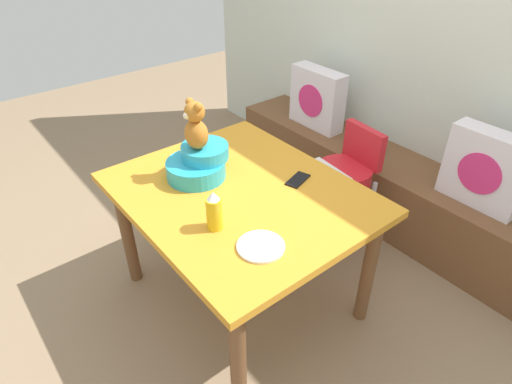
# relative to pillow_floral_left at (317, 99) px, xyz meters

# --- Properties ---
(ground_plane) EXTENTS (8.00, 8.00, 0.00)m
(ground_plane) POSITION_rel_pillow_floral_left_xyz_m (0.68, -1.24, -0.68)
(ground_plane) COLOR #8C7256
(back_wall) EXTENTS (4.40, 0.10, 2.60)m
(back_wall) POSITION_rel_pillow_floral_left_xyz_m (0.68, 0.29, 0.62)
(back_wall) COLOR silver
(back_wall) RESTS_ON ground_plane
(window_bench) EXTENTS (2.60, 0.44, 0.46)m
(window_bench) POSITION_rel_pillow_floral_left_xyz_m (0.68, 0.02, -0.45)
(window_bench) COLOR brown
(window_bench) RESTS_ON ground_plane
(pillow_floral_left) EXTENTS (0.44, 0.15, 0.44)m
(pillow_floral_left) POSITION_rel_pillow_floral_left_xyz_m (0.00, 0.00, 0.00)
(pillow_floral_left) COLOR silver
(pillow_floral_left) RESTS_ON window_bench
(pillow_floral_right) EXTENTS (0.44, 0.15, 0.44)m
(pillow_floral_right) POSITION_rel_pillow_floral_left_xyz_m (1.30, 0.00, 0.00)
(pillow_floral_right) COLOR silver
(pillow_floral_right) RESTS_ON window_bench
(book_stack) EXTENTS (0.20, 0.14, 0.05)m
(book_stack) POSITION_rel_pillow_floral_left_xyz_m (0.48, 0.02, -0.19)
(book_stack) COLOR teal
(book_stack) RESTS_ON window_bench
(dining_table) EXTENTS (1.23, 1.02, 0.74)m
(dining_table) POSITION_rel_pillow_floral_left_xyz_m (0.68, -1.24, -0.04)
(dining_table) COLOR orange
(dining_table) RESTS_ON ground_plane
(highchair) EXTENTS (0.35, 0.47, 0.79)m
(highchair) POSITION_rel_pillow_floral_left_xyz_m (0.67, -0.42, -0.16)
(highchair) COLOR red
(highchair) RESTS_ON ground_plane
(infant_seat_teal) EXTENTS (0.30, 0.33, 0.16)m
(infant_seat_teal) POSITION_rel_pillow_floral_left_xyz_m (0.44, -1.31, 0.13)
(infant_seat_teal) COLOR #27A2C3
(infant_seat_teal) RESTS_ON dining_table
(teddy_bear) EXTENTS (0.13, 0.12, 0.25)m
(teddy_bear) POSITION_rel_pillow_floral_left_xyz_m (0.44, -1.31, 0.34)
(teddy_bear) COLOR #B26B24
(teddy_bear) RESTS_ON infant_seat_teal
(ketchup_bottle) EXTENTS (0.07, 0.07, 0.18)m
(ketchup_bottle) POSITION_rel_pillow_floral_left_xyz_m (0.84, -1.49, 0.15)
(ketchup_bottle) COLOR gold
(ketchup_bottle) RESTS_ON dining_table
(coffee_mug) EXTENTS (0.12, 0.08, 0.09)m
(coffee_mug) POSITION_rel_pillow_floral_left_xyz_m (0.22, -1.20, 0.11)
(coffee_mug) COLOR black
(coffee_mug) RESTS_ON dining_table
(dinner_plate_near) EXTENTS (0.20, 0.20, 0.01)m
(dinner_plate_near) POSITION_rel_pillow_floral_left_xyz_m (1.06, -1.42, 0.07)
(dinner_plate_near) COLOR white
(dinner_plate_near) RESTS_ON dining_table
(cell_phone) EXTENTS (0.11, 0.16, 0.01)m
(cell_phone) POSITION_rel_pillow_floral_left_xyz_m (0.79, -0.95, 0.06)
(cell_phone) COLOR black
(cell_phone) RESTS_ON dining_table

